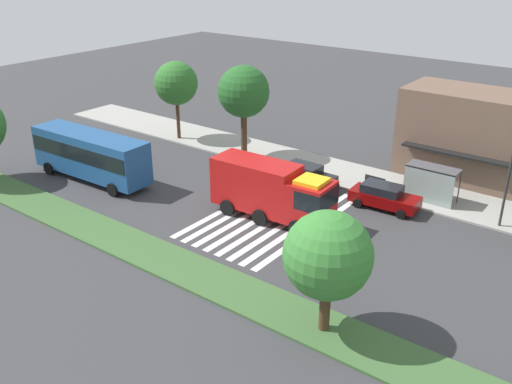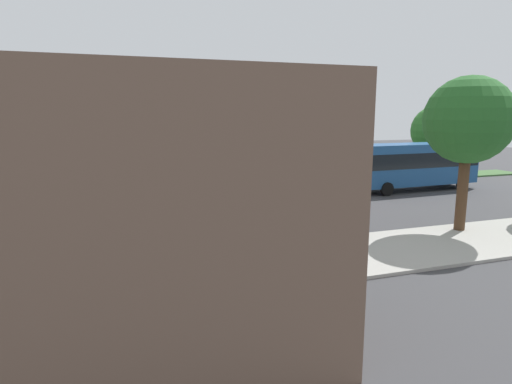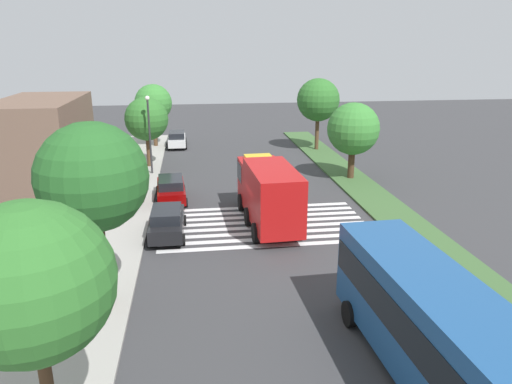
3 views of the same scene
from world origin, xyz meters
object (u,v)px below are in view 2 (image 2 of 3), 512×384
object	(u,v)px
fire_truck	(244,178)
bench_near_shelter	(233,247)
sidewalk_tree_west	(468,121)
median_tree_west	(94,141)
parked_car_west	(305,217)
transit_bus	(416,163)
parked_car_mid	(177,228)
bus_stop_shelter	(129,224)
median_tree_far_west	(437,131)

from	to	relation	value
fire_truck	bench_near_shelter	distance (m)	9.17
sidewalk_tree_west	median_tree_west	size ratio (longest dim) A/B	1.27
parked_car_west	transit_bus	size ratio (longest dim) A/B	0.43
parked_car_mid	transit_bus	distance (m)	21.74
fire_truck	sidewalk_tree_west	world-z (taller)	sidewalk_tree_west
bus_stop_shelter	parked_car_mid	bearing A→B (deg)	-129.14
transit_bus	median_tree_far_west	distance (m)	8.60
fire_truck	bench_near_shelter	size ratio (longest dim) A/B	5.35
parked_car_mid	parked_car_west	bearing A→B (deg)	176.63
sidewalk_tree_west	transit_bus	bearing A→B (deg)	-119.09
parked_car_west	median_tree_far_west	distance (m)	24.66
bus_stop_shelter	sidewalk_tree_west	bearing A→B (deg)	-178.52
parked_car_west	parked_car_mid	distance (m)	6.30
bench_near_shelter	sidewalk_tree_west	distance (m)	12.94
transit_bus	sidewalk_tree_west	xyz separation A→B (m)	(6.07, 10.91, 3.40)
median_tree_far_west	median_tree_west	size ratio (longest dim) A/B	1.11
sidewalk_tree_west	parked_car_mid	bearing A→B (deg)	-9.06
bus_stop_shelter	sidewalk_tree_west	distance (m)	16.36
parked_car_west	fire_truck	bearing A→B (deg)	-76.41
transit_bus	sidewalk_tree_west	size ratio (longest dim) A/B	1.38
median_tree_far_west	bus_stop_shelter	bearing A→B (deg)	30.24
parked_car_west	median_tree_west	xyz separation A→B (m)	(9.98, -13.97, 3.17)
median_tree_far_west	median_tree_west	xyz separation A→B (m)	(30.00, 0.00, -0.34)
sidewalk_tree_west	median_tree_far_west	xyz separation A→B (m)	(-12.51, -16.17, -1.18)
parked_car_west	median_tree_far_west	size ratio (longest dim) A/B	0.68
parked_car_mid	sidewalk_tree_west	distance (m)	14.75
sidewalk_tree_west	median_tree_west	world-z (taller)	sidewalk_tree_west
parked_car_mid	median_tree_west	bearing A→B (deg)	-78.58
parked_car_mid	bench_near_shelter	world-z (taller)	parked_car_mid
sidewalk_tree_west	parked_car_west	bearing A→B (deg)	-16.31
median_tree_far_west	bench_near_shelter	bearing A→B (deg)	34.16
parked_car_west	transit_bus	world-z (taller)	transit_bus
median_tree_far_west	median_tree_west	bearing A→B (deg)	0.00
fire_truck	sidewalk_tree_west	size ratio (longest dim) A/B	1.13
fire_truck	median_tree_far_west	bearing A→B (deg)	-161.89
sidewalk_tree_west	bench_near_shelter	bearing A→B (deg)	2.01
sidewalk_tree_west	median_tree_west	xyz separation A→B (m)	(17.49, -16.17, -1.52)
bench_near_shelter	median_tree_far_west	distance (m)	29.79
transit_bus	median_tree_west	size ratio (longest dim) A/B	1.75
bench_near_shelter	sidewalk_tree_west	world-z (taller)	sidewalk_tree_west
fire_truck	bus_stop_shelter	world-z (taller)	fire_truck
transit_bus	bus_stop_shelter	distance (m)	24.75
transit_bus	median_tree_far_west	xyz separation A→B (m)	(-6.44, -5.26, 2.22)
median_tree_far_west	fire_truck	bearing A→B (deg)	20.73
transit_bus	median_tree_west	bearing A→B (deg)	165.13
parked_car_mid	median_tree_west	size ratio (longest dim) A/B	0.80
transit_bus	bench_near_shelter	xyz separation A→B (m)	(18.01, 11.33, -1.56)
parked_car_mid	sidewalk_tree_west	bearing A→B (deg)	167.60
bench_near_shelter	median_tree_far_west	size ratio (longest dim) A/B	0.24
bus_stop_shelter	sidewalk_tree_west	world-z (taller)	sidewalk_tree_west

